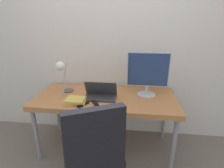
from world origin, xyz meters
TOP-DOWN VIEW (x-y plane):
  - ground_plane at (0.00, 0.00)m, footprint 12.00×12.00m
  - wall_back at (0.00, 0.80)m, footprint 8.00×0.05m
  - desk at (0.00, 0.37)m, footprint 1.68×0.73m
  - laptop at (-0.06, 0.32)m, footprint 0.38×0.20m
  - monitor at (0.49, 0.48)m, footprint 0.49×0.22m
  - desk_lamp at (-0.51, 0.35)m, footprint 0.13×0.29m
  - office_chair at (0.00, -0.39)m, footprint 0.66×0.67m
  - book_stack at (-0.31, 0.15)m, footprint 0.25×0.18m
  - tv_remote at (-0.09, 0.16)m, footprint 0.10×0.14m
  - media_remote at (-0.21, 0.11)m, footprint 0.11×0.15m

SIDE VIEW (x-z plane):
  - ground_plane at x=0.00m, z-range 0.00..0.00m
  - office_chair at x=0.00m, z-range 0.06..1.11m
  - desk at x=0.00m, z-range 0.31..1.04m
  - tv_remote at x=-0.09m, z-range 0.73..0.75m
  - media_remote at x=-0.21m, z-range 0.73..0.75m
  - book_stack at x=-0.31m, z-range 0.74..0.79m
  - laptop at x=-0.06m, z-range 0.68..0.88m
  - monitor at x=0.49m, z-range 0.76..1.29m
  - desk_lamp at x=-0.51m, z-range 0.82..1.25m
  - wall_back at x=0.00m, z-range 0.00..2.60m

